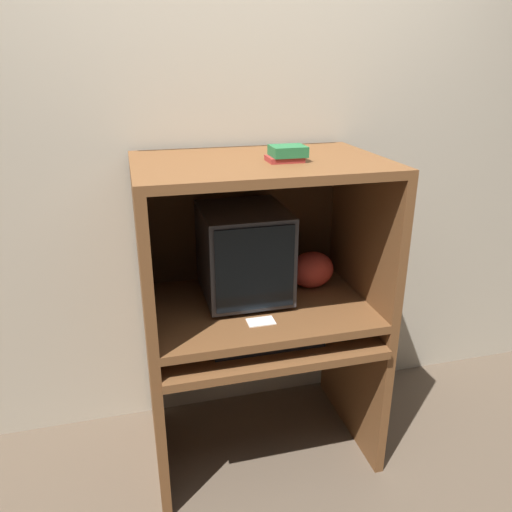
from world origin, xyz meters
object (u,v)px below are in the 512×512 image
(crt_monitor, at_px, (244,253))
(book_stack, at_px, (287,153))
(snack_bag, at_px, (312,270))
(mouse, at_px, (329,331))
(keyboard, at_px, (267,342))

(crt_monitor, xyz_separation_m, book_stack, (0.14, -0.14, 0.45))
(crt_monitor, distance_m, snack_bag, 0.36)
(crt_monitor, distance_m, mouse, 0.50)
(mouse, height_order, book_stack, book_stack)
(mouse, relative_size, snack_bag, 0.30)
(keyboard, distance_m, book_stack, 0.77)
(book_stack, bearing_deg, mouse, -30.95)
(book_stack, bearing_deg, keyboard, -133.09)
(crt_monitor, xyz_separation_m, mouse, (0.32, -0.24, -0.30))
(keyboard, bearing_deg, crt_monitor, 97.67)
(crt_monitor, relative_size, snack_bag, 1.97)
(keyboard, relative_size, snack_bag, 2.21)
(keyboard, height_order, snack_bag, snack_bag)
(snack_bag, distance_m, book_stack, 0.63)
(mouse, relative_size, book_stack, 0.42)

